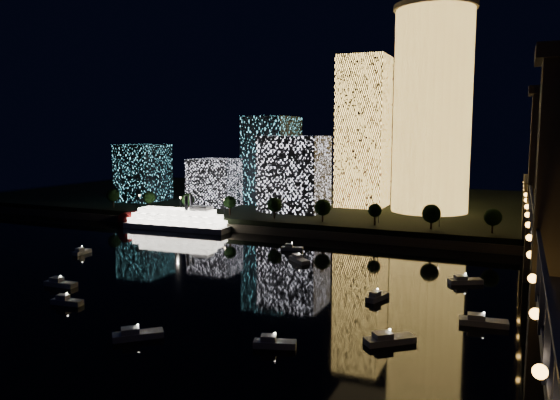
{
  "coord_description": "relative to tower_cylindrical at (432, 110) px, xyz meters",
  "views": [
    {
      "loc": [
        57.24,
        -105.18,
        38.22
      ],
      "look_at": [
        -13.15,
        55.0,
        16.82
      ],
      "focal_mm": 35.0,
      "sensor_mm": 36.0,
      "label": 1
    }
  ],
  "objects": [
    {
      "name": "seawall",
      "position": [
        -22.51,
        -51.01,
        -46.52
      ],
      "size": [
        420.0,
        6.0,
        3.0
      ],
      "primitive_type": "cube",
      "color": "#6B5E4C",
      "rests_on": "ground"
    },
    {
      "name": "tower_rectangular",
      "position": [
        -30.86,
        5.52,
        -9.21
      ],
      "size": [
        21.25,
        21.25,
        67.63
      ],
      "primitive_type": "cube",
      "color": "#FBBD50",
      "rests_on": "far_bank"
    },
    {
      "name": "riverboat",
      "position": [
        -91.59,
        -57.96,
        -44.31
      ],
      "size": [
        48.41,
        12.06,
        14.47
      ],
      "color": "silver",
      "rests_on": "ground"
    },
    {
      "name": "motorboats",
      "position": [
        -16.95,
        -124.71,
        -47.21
      ],
      "size": [
        127.36,
        89.41,
        2.78
      ],
      "color": "silver",
      "rests_on": "ground"
    },
    {
      "name": "tower_cylindrical",
      "position": [
        0.0,
        0.0,
        0.0
      ],
      "size": [
        34.0,
        34.0,
        85.79
      ],
      "color": "#FBBD50",
      "rests_on": "far_bank"
    },
    {
      "name": "far_bank",
      "position": [
        -22.51,
        26.99,
        -45.52
      ],
      "size": [
        420.0,
        160.0,
        5.0
      ],
      "primitive_type": "cube",
      "color": "black",
      "rests_on": "ground"
    },
    {
      "name": "esplanade_trees",
      "position": [
        -47.77,
        -45.01,
        -37.56
      ],
      "size": [
        165.87,
        6.55,
        8.78
      ],
      "color": "black",
      "rests_on": "far_bank"
    },
    {
      "name": "street_lamps",
      "position": [
        -56.51,
        -39.01,
        -39.0
      ],
      "size": [
        132.7,
        0.7,
        5.65
      ],
      "color": "black",
      "rests_on": "far_bank"
    },
    {
      "name": "midrise_blocks",
      "position": [
        -83.07,
        -12.63,
        -26.45
      ],
      "size": [
        105.6,
        46.68,
        41.3
      ],
      "color": "white",
      "rests_on": "far_bank"
    },
    {
      "name": "ground",
      "position": [
        -22.51,
        -133.01,
        -48.02
      ],
      "size": [
        520.0,
        520.0,
        0.0
      ],
      "primitive_type": "plane",
      "color": "black",
      "rests_on": "ground"
    }
  ]
}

